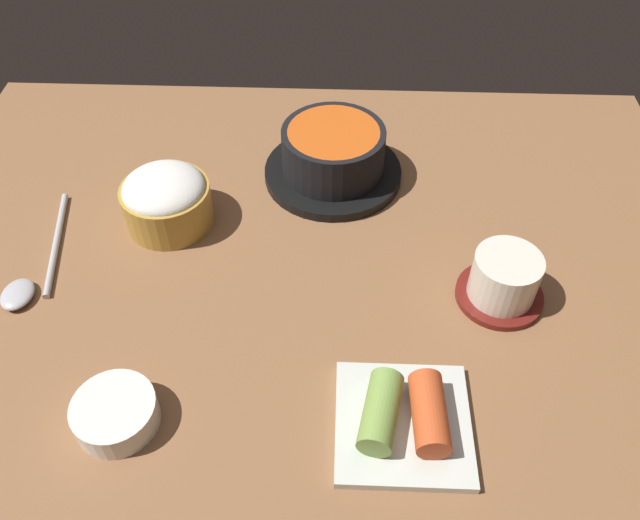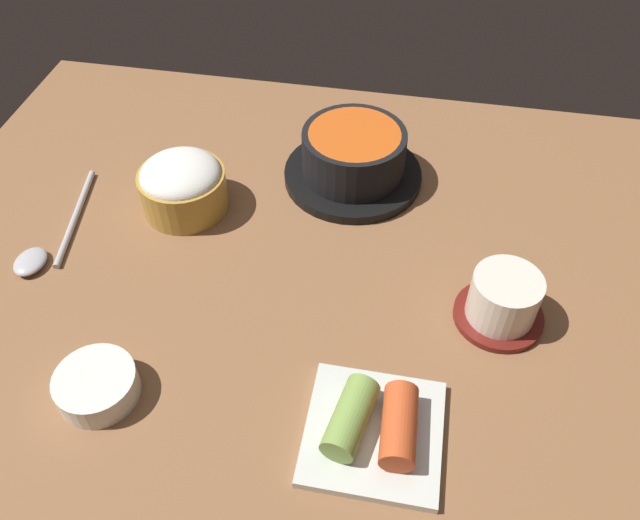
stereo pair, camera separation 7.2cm
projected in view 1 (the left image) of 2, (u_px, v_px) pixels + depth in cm
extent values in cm
cube|color=brown|center=(304.00, 270.00, 76.76)|extent=(100.00, 76.00, 2.00)
cylinder|color=black|center=(333.00, 172.00, 86.64)|extent=(18.46, 18.46, 1.34)
cylinder|color=black|center=(333.00, 150.00, 83.93)|extent=(13.59, 13.59, 6.08)
cylinder|color=#D15619|center=(334.00, 133.00, 81.92)|extent=(11.96, 11.96, 0.60)
cylinder|color=#B78C38|center=(168.00, 205.00, 79.20)|extent=(10.98, 10.98, 5.37)
ellipsoid|color=white|center=(164.00, 188.00, 77.23)|extent=(10.10, 10.10, 3.84)
cylinder|color=maroon|center=(499.00, 295.00, 72.29)|extent=(9.81, 9.81, 0.80)
cylinder|color=silver|center=(505.00, 277.00, 69.99)|extent=(7.44, 7.44, 5.48)
cylinder|color=#C6D18C|center=(510.00, 261.00, 68.20)|extent=(6.33, 6.33, 0.40)
cube|color=silver|center=(403.00, 424.00, 61.25)|extent=(12.92, 12.92, 1.00)
cylinder|color=#7A9E47|center=(381.00, 411.00, 59.73)|extent=(4.76, 8.25, 3.30)
cylinder|color=#C64C23|center=(429.00, 413.00, 59.61)|extent=(3.59, 7.87, 3.30)
cylinder|color=white|center=(116.00, 413.00, 60.87)|extent=(8.09, 8.09, 3.02)
cylinder|color=#B73323|center=(113.00, 407.00, 59.98)|extent=(6.63, 6.63, 0.50)
cylinder|color=#B7B7BC|center=(56.00, 243.00, 77.95)|extent=(3.95, 17.23, 0.80)
ellipsoid|color=#B7B7BC|center=(17.00, 294.00, 71.94)|extent=(3.60, 4.68, 1.26)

